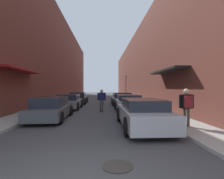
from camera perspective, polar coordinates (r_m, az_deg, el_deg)
ground at (r=22.57m, az=-4.28°, el=-4.04°), size 108.24×108.24×0.00m
curb_strip_left at (r=27.88m, az=-12.90°, el=-3.09°), size 1.80×49.20×0.12m
curb_strip_right at (r=27.73m, az=4.81°, el=-3.10°), size 1.80×49.20×0.12m
building_row_left at (r=28.80m, az=-18.68°, el=9.10°), size 4.90×49.20×12.24m
building_row_right at (r=28.40m, az=10.66°, el=6.76°), size 4.90×49.20×9.80m
parked_car_left_0 at (r=10.36m, az=-19.26°, el=-5.93°), size 1.85×4.31×1.26m
parked_car_left_1 at (r=15.25m, az=-13.76°, el=-3.89°), size 1.90×4.15×1.24m
parked_car_left_2 at (r=20.56m, az=-10.98°, el=-2.75°), size 2.00×4.50×1.29m
parked_car_right_0 at (r=7.90m, az=9.74°, el=-7.66°), size 1.92×4.72×1.27m
parked_car_right_1 at (r=13.20m, az=5.33°, el=-4.47°), size 1.91×4.17×1.26m
parked_car_right_2 at (r=18.32m, az=3.08°, el=-3.10°), size 2.04×4.59×1.30m
skateboarder at (r=13.23m, az=-3.41°, el=-2.73°), size 0.63×0.78×1.66m
manhole_cover at (r=4.22m, az=1.77°, el=-23.70°), size 0.70×0.70×0.02m
traffic_light at (r=29.90m, az=4.59°, el=1.76°), size 0.16×0.22×3.84m
pedestrian at (r=8.00m, az=23.24°, el=-4.04°), size 0.64×0.35×1.61m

